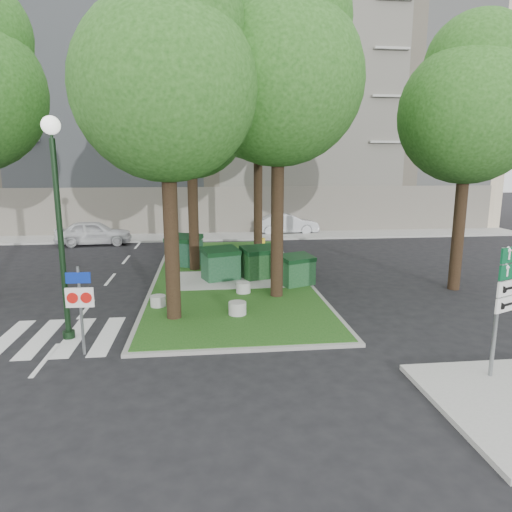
{
  "coord_description": "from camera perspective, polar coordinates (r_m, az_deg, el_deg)",
  "views": [
    {
      "loc": [
        -0.48,
        -11.07,
        4.78
      ],
      "look_at": [
        1.03,
        2.46,
        2.0
      ],
      "focal_mm": 32.0,
      "sensor_mm": 36.0,
      "label": 1
    }
  ],
  "objects": [
    {
      "name": "ground",
      "position": [
        12.06,
        -3.64,
        -11.82
      ],
      "size": [
        120.0,
        120.0,
        0.0
      ],
      "primitive_type": "plane",
      "color": "black",
      "rests_on": "ground"
    },
    {
      "name": "median_island",
      "position": [
        19.67,
        -3.33,
        -2.36
      ],
      "size": [
        6.0,
        16.0,
        0.12
      ],
      "primitive_type": "cube",
      "color": "#194914",
      "rests_on": "ground"
    },
    {
      "name": "median_kerb",
      "position": [
        19.67,
        -3.33,
        -2.39
      ],
      "size": [
        6.3,
        16.3,
        0.1
      ],
      "primitive_type": "cube",
      "color": "gray",
      "rests_on": "ground"
    },
    {
      "name": "building_sidewalk",
      "position": [
        29.94,
        -5.38,
        2.43
      ],
      "size": [
        42.0,
        3.0,
        0.12
      ],
      "primitive_type": "cube",
      "color": "#999993",
      "rests_on": "ground"
    },
    {
      "name": "zebra_crossing",
      "position": [
        13.83,
        -19.89,
        -9.36
      ],
      "size": [
        5.0,
        3.0,
        0.01
      ],
      "primitive_type": "cube",
      "color": "silver",
      "rests_on": "ground"
    },
    {
      "name": "apartment_building",
      "position": [
        37.21,
        -5.85,
        16.45
      ],
      "size": [
        41.0,
        12.0,
        16.0
      ],
      "primitive_type": "cube",
      "color": "tan",
      "rests_on": "ground"
    },
    {
      "name": "tree_median_near_left",
      "position": [
        13.89,
        -10.9,
        21.87
      ],
      "size": [
        5.2,
        5.2,
        10.53
      ],
      "color": "black",
      "rests_on": "ground"
    },
    {
      "name": "tree_median_near_right",
      "position": [
        16.16,
        3.16,
        22.97
      ],
      "size": [
        5.6,
        5.6,
        11.46
      ],
      "color": "black",
      "rests_on": "ground"
    },
    {
      "name": "tree_median_mid",
      "position": [
        20.25,
        -7.93,
        17.68
      ],
      "size": [
        4.8,
        4.8,
        9.99
      ],
      "color": "black",
      "rests_on": "ground"
    },
    {
      "name": "tree_median_far",
      "position": [
        23.56,
        0.48,
        20.19
      ],
      "size": [
        5.8,
        5.8,
        11.93
      ],
      "color": "black",
      "rests_on": "ground"
    },
    {
      "name": "tree_street_right",
      "position": [
        18.88,
        25.34,
        17.18
      ],
      "size": [
        5.0,
        5.0,
        10.06
      ],
      "color": "black",
      "rests_on": "ground"
    },
    {
      "name": "dumpster_a",
      "position": [
        21.37,
        -9.0,
        0.69
      ],
      "size": [
        1.84,
        1.61,
        1.43
      ],
      "rotation": [
        0.0,
        0.0,
        -0.42
      ],
      "color": "#0D331F",
      "rests_on": "median_island"
    },
    {
      "name": "dumpster_b",
      "position": [
        18.58,
        -4.43,
        -0.98
      ],
      "size": [
        1.69,
        1.42,
        1.33
      ],
      "rotation": [
        0.0,
        0.0,
        0.34
      ],
      "color": "#123E20",
      "rests_on": "median_island"
    },
    {
      "name": "dumpster_c",
      "position": [
        18.79,
        0.44,
        -0.81
      ],
      "size": [
        1.68,
        1.41,
        1.33
      ],
      "rotation": [
        0.0,
        0.0,
        0.33
      ],
      "color": "#113913",
      "rests_on": "median_island"
    },
    {
      "name": "dumpster_d",
      "position": [
        17.81,
        5.07,
        -1.75
      ],
      "size": [
        1.54,
        1.34,
        1.2
      ],
      "rotation": [
        0.0,
        0.0,
        0.4
      ],
      "color": "#13401D",
      "rests_on": "median_island"
    },
    {
      "name": "bollard_left",
      "position": [
        15.51,
        -12.14,
        -5.51
      ],
      "size": [
        0.5,
        0.5,
        0.36
      ],
      "primitive_type": "cylinder",
      "color": "#A1A19C",
      "rests_on": "median_island"
    },
    {
      "name": "bollard_right",
      "position": [
        14.38,
        -2.34,
        -6.53
      ],
      "size": [
        0.56,
        0.56,
        0.4
      ],
      "primitive_type": "cylinder",
      "color": "#A09F9B",
      "rests_on": "median_island"
    },
    {
      "name": "bollard_mid",
      "position": [
        16.73,
        -1.59,
        -3.96
      ],
      "size": [
        0.53,
        0.53,
        0.38
      ],
      "primitive_type": "cylinder",
      "color": "#ABACA6",
      "rests_on": "median_island"
    },
    {
      "name": "litter_bin",
      "position": [
        24.42,
        0.68,
        1.41
      ],
      "size": [
        0.41,
        0.41,
        0.72
      ],
      "primitive_type": "cylinder",
      "color": "yellow",
      "rests_on": "median_island"
    },
    {
      "name": "street_lamp",
      "position": [
        13.09,
        -23.56,
        6.06
      ],
      "size": [
        0.48,
        0.48,
        5.96
      ],
      "color": "black",
      "rests_on": "ground"
    },
    {
      "name": "traffic_sign_pole",
      "position": [
        12.17,
        -21.13,
        -5.03
      ],
      "size": [
        0.69,
        0.08,
        2.3
      ],
      "rotation": [
        0.0,
        0.0,
        -0.03
      ],
      "color": "slate",
      "rests_on": "ground"
    },
    {
      "name": "car_white",
      "position": [
        28.7,
        -19.61,
        2.77
      ],
      "size": [
        4.43,
        2.06,
        1.47
      ],
      "primitive_type": "imported",
      "rotation": [
        0.0,
        0.0,
        1.65
      ],
      "color": "silver",
      "rests_on": "ground"
    },
    {
      "name": "car_silver",
      "position": [
        31.32,
        3.82,
        4.06
      ],
      "size": [
        4.36,
        1.65,
        1.42
      ],
      "primitive_type": "imported",
      "rotation": [
        0.0,
        0.0,
        1.61
      ],
      "color": "#AEB1B6",
      "rests_on": "ground"
    }
  ]
}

